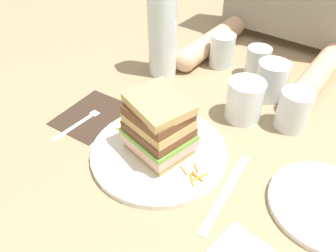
# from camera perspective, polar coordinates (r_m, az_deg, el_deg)

# --- Properties ---
(ground_plane) EXTENTS (3.00, 3.00, 0.00)m
(ground_plane) POSITION_cam_1_polar(r_m,az_deg,el_deg) (0.67, -0.29, -3.78)
(ground_plane) COLOR #9E8460
(main_plate) EXTENTS (0.27, 0.27, 0.01)m
(main_plate) POSITION_cam_1_polar(r_m,az_deg,el_deg) (0.65, -1.60, -4.46)
(main_plate) COLOR white
(main_plate) RESTS_ON ground_plane
(sandwich) EXTENTS (0.13, 0.12, 0.12)m
(sandwich) POSITION_cam_1_polar(r_m,az_deg,el_deg) (0.61, -1.67, -0.13)
(sandwich) COLOR tan
(sandwich) RESTS_ON main_plate
(carrot_shred_0) EXTENTS (0.03, 0.02, 0.00)m
(carrot_shred_0) POSITION_cam_1_polar(r_m,az_deg,el_deg) (0.71, -6.81, 0.31)
(carrot_shred_0) COLOR orange
(carrot_shred_0) RESTS_ON main_plate
(carrot_shred_1) EXTENTS (0.03, 0.02, 0.00)m
(carrot_shred_1) POSITION_cam_1_polar(r_m,az_deg,el_deg) (0.70, -5.32, -0.27)
(carrot_shred_1) COLOR orange
(carrot_shred_1) RESTS_ON main_plate
(carrot_shred_2) EXTENTS (0.00, 0.02, 0.00)m
(carrot_shred_2) POSITION_cam_1_polar(r_m,az_deg,el_deg) (0.70, -7.35, -0.19)
(carrot_shred_2) COLOR orange
(carrot_shred_2) RESTS_ON main_plate
(carrot_shred_3) EXTENTS (0.03, 0.02, 0.00)m
(carrot_shred_3) POSITION_cam_1_polar(r_m,az_deg,el_deg) (0.71, -7.88, 0.23)
(carrot_shred_3) COLOR orange
(carrot_shred_3) RESTS_ON main_plate
(carrot_shred_4) EXTENTS (0.01, 0.03, 0.00)m
(carrot_shred_4) POSITION_cam_1_polar(r_m,az_deg,el_deg) (0.70, -7.83, -0.19)
(carrot_shred_4) COLOR orange
(carrot_shred_4) RESTS_ON main_plate
(carrot_shred_5) EXTENTS (0.02, 0.02, 0.00)m
(carrot_shred_5) POSITION_cam_1_polar(r_m,az_deg,el_deg) (0.61, 4.84, -7.19)
(carrot_shred_5) COLOR orange
(carrot_shred_5) RESTS_ON main_plate
(carrot_shred_6) EXTENTS (0.02, 0.01, 0.00)m
(carrot_shred_6) POSITION_cam_1_polar(r_m,az_deg,el_deg) (0.60, 4.71, -8.23)
(carrot_shred_6) COLOR orange
(carrot_shred_6) RESTS_ON main_plate
(carrot_shred_7) EXTENTS (0.02, 0.03, 0.00)m
(carrot_shred_7) POSITION_cam_1_polar(r_m,az_deg,el_deg) (0.60, 5.58, -8.71)
(carrot_shred_7) COLOR orange
(carrot_shred_7) RESTS_ON main_plate
(carrot_shred_8) EXTENTS (0.03, 0.01, 0.00)m
(carrot_shred_8) POSITION_cam_1_polar(r_m,az_deg,el_deg) (0.60, 4.98, -8.74)
(carrot_shred_8) COLOR orange
(carrot_shred_8) RESTS_ON main_plate
(carrot_shred_9) EXTENTS (0.02, 0.01, 0.00)m
(carrot_shred_9) POSITION_cam_1_polar(r_m,az_deg,el_deg) (0.61, 2.68, -7.62)
(carrot_shred_9) COLOR orange
(carrot_shred_9) RESTS_ON main_plate
(carrot_shred_10) EXTENTS (0.02, 0.02, 0.00)m
(carrot_shred_10) POSITION_cam_1_polar(r_m,az_deg,el_deg) (0.59, 4.11, -9.22)
(carrot_shred_10) COLOR orange
(carrot_shred_10) RESTS_ON main_plate
(napkin_dark) EXTENTS (0.14, 0.17, 0.00)m
(napkin_dark) POSITION_cam_1_polar(r_m,az_deg,el_deg) (0.77, -12.93, 1.89)
(napkin_dark) COLOR #38281E
(napkin_dark) RESTS_ON ground_plane
(fork) EXTENTS (0.02, 0.17, 0.00)m
(fork) POSITION_cam_1_polar(r_m,az_deg,el_deg) (0.75, -14.21, 1.23)
(fork) COLOR silver
(fork) RESTS_ON napkin_dark
(knife) EXTENTS (0.04, 0.20, 0.00)m
(knife) POSITION_cam_1_polar(r_m,az_deg,el_deg) (0.60, 9.72, -11.47)
(knife) COLOR silver
(knife) RESTS_ON ground_plane
(juice_glass) EXTENTS (0.08, 0.08, 0.09)m
(juice_glass) POSITION_cam_1_polar(r_m,az_deg,el_deg) (0.74, 13.00, 4.10)
(juice_glass) COLOR white
(juice_glass) RESTS_ON ground_plane
(water_bottle) EXTENTS (0.07, 0.07, 0.32)m
(water_bottle) POSITION_cam_1_polar(r_m,az_deg,el_deg) (0.84, -0.99, 17.69)
(water_bottle) COLOR silver
(water_bottle) RESTS_ON ground_plane
(empty_tumbler_0) EXTENTS (0.06, 0.06, 0.08)m
(empty_tumbler_0) POSITION_cam_1_polar(r_m,az_deg,el_deg) (0.90, 15.14, 10.53)
(empty_tumbler_0) COLOR silver
(empty_tumbler_0) RESTS_ON ground_plane
(empty_tumbler_1) EXTENTS (0.07, 0.07, 0.09)m
(empty_tumbler_1) POSITION_cam_1_polar(r_m,az_deg,el_deg) (0.82, 17.37, 7.50)
(empty_tumbler_1) COLOR silver
(empty_tumbler_1) RESTS_ON ground_plane
(empty_tumbler_2) EXTENTS (0.07, 0.07, 0.09)m
(empty_tumbler_2) POSITION_cam_1_polar(r_m,az_deg,el_deg) (0.93, 9.30, 12.70)
(empty_tumbler_2) COLOR silver
(empty_tumbler_2) RESTS_ON ground_plane
(empty_tumbler_3) EXTENTS (0.07, 0.07, 0.09)m
(empty_tumbler_3) POSITION_cam_1_polar(r_m,az_deg,el_deg) (0.74, 20.80, 2.58)
(empty_tumbler_3) COLOR silver
(empty_tumbler_3) RESTS_ON ground_plane
(side_plate) EXTENTS (0.19, 0.19, 0.01)m
(side_plate) POSITION_cam_1_polar(r_m,az_deg,el_deg) (0.63, 25.55, -12.18)
(side_plate) COLOR white
(side_plate) RESTS_ON ground_plane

